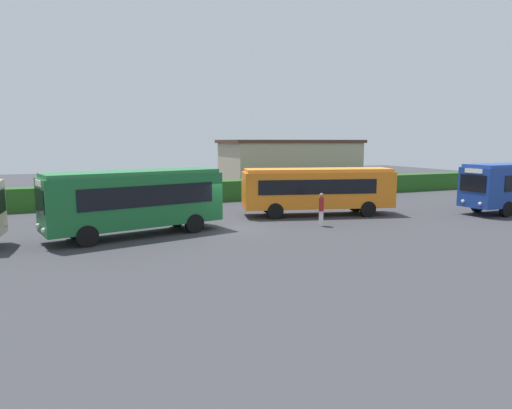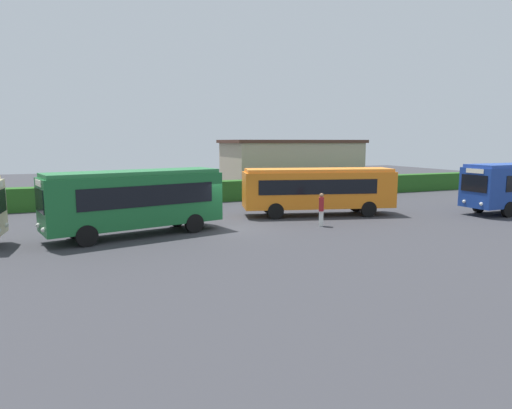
% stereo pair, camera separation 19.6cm
% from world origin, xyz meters
% --- Properties ---
extents(ground_plane, '(101.08, 101.08, 0.00)m').
position_xyz_m(ground_plane, '(0.00, 0.00, 0.00)').
color(ground_plane, '#38383D').
extents(bus_green, '(9.10, 4.26, 3.29)m').
position_xyz_m(bus_green, '(-5.00, 0.20, 1.89)').
color(bus_green, '#19602D').
rests_on(bus_green, ground_plane).
extents(bus_orange, '(9.90, 4.69, 3.02)m').
position_xyz_m(bus_orange, '(6.72, 2.19, 1.75)').
color(bus_orange, orange).
rests_on(bus_orange, ground_plane).
extents(person_center, '(0.44, 0.47, 1.88)m').
position_xyz_m(person_center, '(4.97, -1.18, 1.00)').
color(person_center, silver).
rests_on(person_center, ground_plane).
extents(hedge_row, '(62.54, 1.32, 1.61)m').
position_xyz_m(hedge_row, '(0.00, 11.18, 0.80)').
color(hedge_row, '#265C1D').
rests_on(hedge_row, ground_plane).
extents(depot_building, '(13.45, 6.69, 4.88)m').
position_xyz_m(depot_building, '(12.28, 17.13, 2.45)').
color(depot_building, tan).
rests_on(depot_building, ground_plane).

